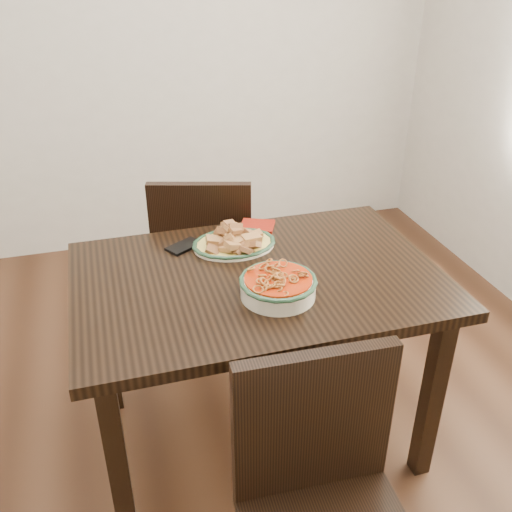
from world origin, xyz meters
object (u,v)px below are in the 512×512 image
object	(u,v)px
dining_table	(258,298)
noodle_bowl	(278,284)
chair_far	(205,256)
chair_near	(324,502)
smartphone	(184,246)
fish_plate	(234,236)

from	to	relation	value
dining_table	noodle_bowl	bearing A→B (deg)	-80.38
chair_far	chair_near	xyz separation A→B (m)	(0.03, -1.33, 0.00)
chair_near	smartphone	xyz separation A→B (m)	(-0.17, 0.97, 0.26)
chair_near	noodle_bowl	bearing A→B (deg)	86.37
fish_plate	noodle_bowl	xyz separation A→B (m)	(0.05, -0.36, -0.00)
dining_table	fish_plate	distance (m)	0.26
noodle_bowl	dining_table	bearing A→B (deg)	99.62
fish_plate	smartphone	distance (m)	0.19
chair_far	fish_plate	xyz separation A→B (m)	(0.04, -0.41, 0.30)
smartphone	dining_table	bearing A→B (deg)	-83.32
chair_far	noodle_bowl	size ratio (longest dim) A/B	3.60
noodle_bowl	smartphone	world-z (taller)	noodle_bowl
dining_table	smartphone	size ratio (longest dim) A/B	9.56
dining_table	smartphone	distance (m)	0.35
noodle_bowl	smartphone	distance (m)	0.47
chair_near	fish_plate	world-z (taller)	chair_near
chair_far	fish_plate	world-z (taller)	chair_far
chair_far	chair_near	size ratio (longest dim) A/B	1.00
noodle_bowl	fish_plate	bearing A→B (deg)	98.37
chair_near	chair_far	bearing A→B (deg)	93.60
chair_near	smartphone	bearing A→B (deg)	102.20
dining_table	fish_plate	world-z (taller)	fish_plate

